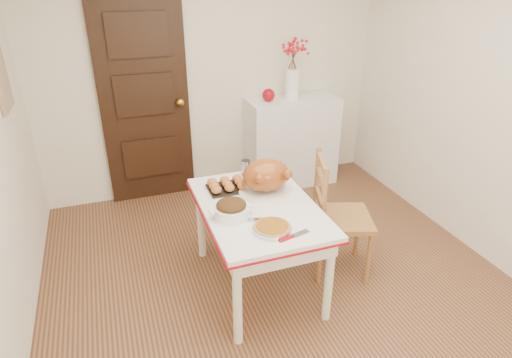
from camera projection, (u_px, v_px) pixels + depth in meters
name	position (u px, v px, depth m)	size (l,w,h in m)	color
floor	(288.00, 298.00, 3.24)	(3.50, 4.00, 0.00)	#4A2817
wall_back	(213.00, 72.00, 4.38)	(3.50, 0.00, 2.50)	silver
wall_right	(512.00, 111.00, 3.21)	(0.00, 4.00, 2.50)	silver
door_back	(145.00, 101.00, 4.24)	(0.85, 0.06, 2.06)	black
photo_board	(1.00, 78.00, 3.07)	(0.03, 0.35, 0.45)	tan
sideboard	(291.00, 142.00, 4.77)	(0.96, 0.43, 0.96)	silver
kitchen_table	(258.00, 246.00, 3.23)	(0.80, 1.17, 0.70)	white
chair_oak	(343.00, 216.00, 3.35)	(0.43, 0.43, 0.98)	olive
berry_vase	(293.00, 68.00, 4.41)	(0.33, 0.33, 0.65)	white
apple	(269.00, 95.00, 4.45)	(0.13, 0.13, 0.13)	#9B0410
turkey_platter	(266.00, 177.00, 3.19)	(0.41, 0.33, 0.26)	#9A4117
pumpkin_pie	(272.00, 227.00, 2.77)	(0.25, 0.25, 0.05)	brown
stuffing_dish	(231.00, 209.00, 2.91)	(0.30, 0.24, 0.12)	#3A1F09
rolls_tray	(227.00, 185.00, 3.27)	(0.28, 0.22, 0.08)	#CB712E
pie_server	(294.00, 236.00, 2.72)	(0.23, 0.06, 0.01)	silver
carving_knife	(252.00, 219.00, 2.89)	(0.27, 0.07, 0.01)	silver
drinking_glass	(246.00, 167.00, 3.50)	(0.07, 0.07, 0.12)	white
shaker_pair	(275.00, 169.00, 3.51)	(0.10, 0.04, 0.09)	white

